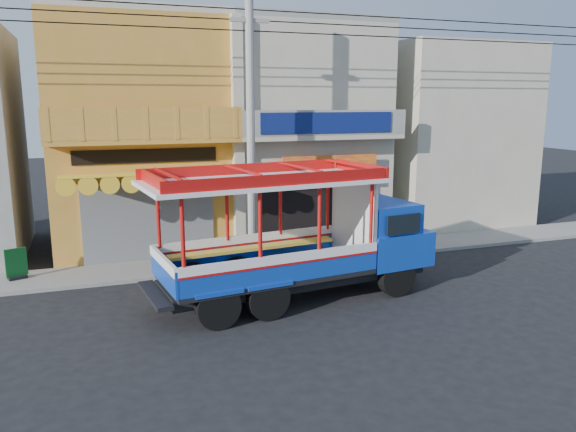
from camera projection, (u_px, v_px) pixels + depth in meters
The scene contains 12 objects.
ground at pixel (321, 298), 15.29m from camera, with size 90.00×90.00×0.00m, color black.
sidewalk at pixel (275, 258), 18.98m from camera, with size 30.00×2.00×0.12m, color slate.
shophouse_left at pixel (137, 133), 20.52m from camera, with size 6.00×7.50×8.24m.
shophouse_right at pixel (291, 131), 22.48m from camera, with size 6.00×6.75×8.24m.
party_pilaster at pixel (238, 140), 18.65m from camera, with size 0.35×0.30×8.00m, color #B0A690.
filler_building_right at pixel (439, 135), 24.86m from camera, with size 6.00×6.00×7.60m, color #B0A690.
utility_pole at pixel (255, 109), 17.06m from camera, with size 28.00×0.26×9.00m.
songthaew_truck at pixel (314, 234), 15.11m from camera, with size 7.96×3.40×3.60m.
green_sign at pixel (16, 266), 16.46m from camera, with size 0.59×0.43×0.93m.
potted_plant_a at pixel (360, 230), 20.58m from camera, with size 0.90×0.78×1.00m, color #1B5F21.
potted_plant_b at pixel (368, 238), 19.37m from camera, with size 0.56×0.45×1.02m, color #1B5F21.
potted_plant_c at pixel (344, 230), 20.44m from camera, with size 0.60×0.60×1.07m, color #1B5F21.
Camera 1 is at (-5.69, -13.41, 5.24)m, focal length 35.00 mm.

